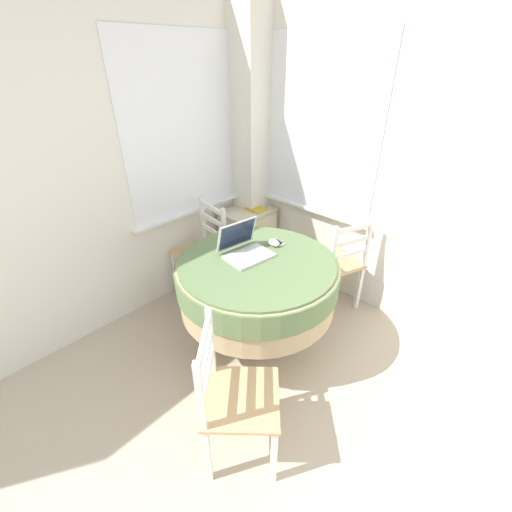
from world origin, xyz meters
TOP-DOWN VIEW (x-y plane):
  - corner_room_shell at (1.15, 1.67)m, footprint 4.29×4.52m
  - round_dining_table at (0.95, 1.55)m, footprint 1.16×1.16m
  - laptop at (0.95, 1.68)m, footprint 0.36×0.33m
  - computer_mouse at (1.19, 1.61)m, footprint 0.06×0.10m
  - cell_phone at (1.25, 1.62)m, footprint 0.07×0.12m
  - dining_chair_near_back_window at (1.12, 2.39)m, footprint 0.45×0.46m
  - dining_chair_near_right_window at (1.78, 1.37)m, footprint 0.52×0.52m
  - dining_chair_camera_near at (0.24, 1.07)m, footprint 0.57×0.57m
  - corner_cabinet at (1.75, 2.42)m, footprint 0.52×0.41m
  - book_on_cabinet at (1.81, 2.37)m, footprint 0.15×0.19m

SIDE VIEW (x-z plane):
  - corner_cabinet at x=1.75m, z-range 0.00..0.66m
  - dining_chair_near_back_window at x=1.12m, z-range -0.01..0.90m
  - dining_chair_near_right_window at x=1.78m, z-range -0.01..0.90m
  - dining_chair_camera_near at x=0.24m, z-range -0.01..0.90m
  - round_dining_table at x=0.95m, z-range 0.23..1.01m
  - book_on_cabinet at x=1.81m, z-range 0.66..0.69m
  - cell_phone at x=1.25m, z-range 0.78..0.79m
  - computer_mouse at x=1.19m, z-range 0.78..0.83m
  - laptop at x=0.95m, z-range 0.71..0.95m
  - corner_room_shell at x=1.15m, z-range 0.00..2.55m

